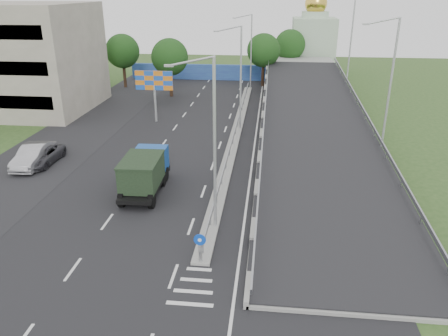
# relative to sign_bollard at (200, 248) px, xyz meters

# --- Properties ---
(ground) EXTENTS (160.00, 160.00, 0.00)m
(ground) POSITION_rel_sign_bollard_xyz_m (0.00, -2.17, -1.03)
(ground) COLOR #2D4C1E
(ground) RESTS_ON ground
(road_surface) EXTENTS (26.00, 90.00, 0.04)m
(road_surface) POSITION_rel_sign_bollard_xyz_m (-3.00, 17.83, -1.03)
(road_surface) COLOR black
(road_surface) RESTS_ON ground
(parking_strip) EXTENTS (8.00, 90.00, 0.05)m
(parking_strip) POSITION_rel_sign_bollard_xyz_m (-16.00, 17.83, -1.03)
(parking_strip) COLOR black
(parking_strip) RESTS_ON ground
(median) EXTENTS (1.00, 44.00, 0.20)m
(median) POSITION_rel_sign_bollard_xyz_m (0.00, 21.83, -0.93)
(median) COLOR gray
(median) RESTS_ON ground
(overpass_ramp) EXTENTS (10.00, 50.00, 3.50)m
(overpass_ramp) POSITION_rel_sign_bollard_xyz_m (7.50, 21.83, 0.72)
(overpass_ramp) COLOR gray
(overpass_ramp) RESTS_ON ground
(median_guardrail) EXTENTS (0.09, 44.00, 0.71)m
(median_guardrail) POSITION_rel_sign_bollard_xyz_m (0.00, 21.83, -0.28)
(median_guardrail) COLOR gray
(median_guardrail) RESTS_ON median
(sign_bollard) EXTENTS (0.64, 0.23, 1.67)m
(sign_bollard) POSITION_rel_sign_bollard_xyz_m (0.00, 0.00, 0.00)
(sign_bollard) COLOR black
(sign_bollard) RESTS_ON median
(lamp_post_near) EXTENTS (2.74, 0.18, 10.08)m
(lamp_post_near) POSITION_rel_sign_bollard_xyz_m (0.11, 3.83, 4.77)
(lamp_post_near) COLOR #B2B5B7
(lamp_post_near) RESTS_ON median
(lamp_post_mid) EXTENTS (2.74, 0.18, 10.08)m
(lamp_post_mid) POSITION_rel_sign_bollard_xyz_m (0.11, 23.83, 4.77)
(lamp_post_mid) COLOR #B2B5B7
(lamp_post_mid) RESTS_ON median
(lamp_post_far) EXTENTS (2.74, 0.18, 10.08)m
(lamp_post_far) POSITION_rel_sign_bollard_xyz_m (0.11, 43.83, 4.77)
(lamp_post_far) COLOR #B2B5B7
(lamp_post_far) RESTS_ON median
(blue_wall) EXTENTS (30.00, 0.50, 2.40)m
(blue_wall) POSITION_rel_sign_bollard_xyz_m (-4.00, 49.83, 0.17)
(blue_wall) COLOR #273B92
(blue_wall) RESTS_ON ground
(church) EXTENTS (7.00, 7.00, 13.80)m
(church) POSITION_rel_sign_bollard_xyz_m (10.00, 57.83, 4.28)
(church) COLOR #B2CCAD
(church) RESTS_ON ground
(billboard) EXTENTS (4.00, 0.24, 5.50)m
(billboard) POSITION_rel_sign_bollard_xyz_m (-9.00, 25.83, 3.15)
(billboard) COLOR #B2B5B7
(billboard) RESTS_ON ground
(tree_left_mid) EXTENTS (4.80, 4.80, 7.60)m
(tree_left_mid) POSITION_rel_sign_bollard_xyz_m (-10.00, 37.83, 4.14)
(tree_left_mid) COLOR black
(tree_left_mid) RESTS_ON ground
(tree_median_far) EXTENTS (4.80, 4.80, 7.60)m
(tree_median_far) POSITION_rel_sign_bollard_xyz_m (2.00, 45.83, 4.14)
(tree_median_far) COLOR black
(tree_median_far) RESTS_ON ground
(tree_left_far) EXTENTS (4.80, 4.80, 7.60)m
(tree_left_far) POSITION_rel_sign_bollard_xyz_m (-18.00, 42.83, 4.14)
(tree_left_far) COLOR black
(tree_left_far) RESTS_ON ground
(tree_ramp_far) EXTENTS (4.80, 4.80, 7.60)m
(tree_ramp_far) POSITION_rel_sign_bollard_xyz_m (6.00, 52.83, 4.14)
(tree_ramp_far) COLOR black
(tree_ramp_far) RESTS_ON ground
(dump_truck) EXTENTS (2.62, 6.45, 2.81)m
(dump_truck) POSITION_rel_sign_bollard_xyz_m (-5.30, 8.48, 0.52)
(dump_truck) COLOR black
(dump_truck) RESTS_ON ground
(parked_car_b) EXTENTS (2.14, 5.32, 1.72)m
(parked_car_b) POSITION_rel_sign_bollard_xyz_m (-15.74, 12.30, -0.17)
(parked_car_b) COLOR #9E9DA2
(parked_car_b) RESTS_ON ground
(parked_car_c) EXTENTS (2.33, 4.95, 1.37)m
(parked_car_c) POSITION_rel_sign_bollard_xyz_m (-15.30, 12.73, -0.35)
(parked_car_c) COLOR #343439
(parked_car_c) RESTS_ON ground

